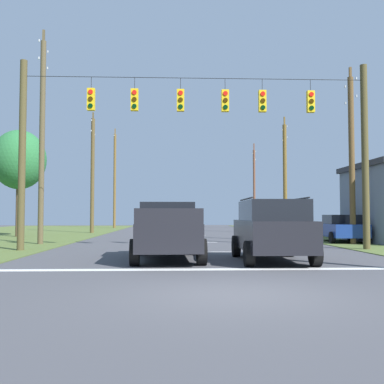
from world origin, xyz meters
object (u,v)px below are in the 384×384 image
at_px(tree_roadside_right, 19,160).
at_px(utility_pole_near_left, 254,186).
at_px(overhead_signal_span, 197,142).
at_px(pickup_truck, 167,231).
at_px(utility_pole_far_left, 42,136).
at_px(utility_pole_distant_right, 93,173).
at_px(suv_black, 272,229).
at_px(distant_car_oncoming, 342,228).
at_px(utility_pole_far_right, 285,176).
at_px(distant_car_crossing_white, 340,226).
at_px(utility_pole_mid_right, 352,155).
at_px(utility_pole_distant_left, 115,180).

bearing_deg(tree_roadside_right, utility_pole_near_left, 45.29).
bearing_deg(overhead_signal_span, pickup_truck, -107.52).
height_order(utility_pole_near_left, utility_pole_far_left, utility_pole_far_left).
relative_size(utility_pole_far_left, utility_pole_distant_right, 1.10).
height_order(suv_black, distant_car_oncoming, suv_black).
relative_size(utility_pole_far_right, utility_pole_far_left, 0.86).
bearing_deg(distant_car_crossing_white, overhead_signal_span, -133.27).
xyz_separation_m(pickup_truck, suv_black, (3.43, -0.76, 0.09)).
relative_size(utility_pole_far_right, utility_pole_near_left, 0.99).
height_order(pickup_truck, utility_pole_mid_right, utility_pole_mid_right).
relative_size(pickup_truck, distant_car_oncoming, 1.23).
distance_m(suv_black, tree_roadside_right, 22.41).
xyz_separation_m(overhead_signal_span, utility_pole_near_left, (8.27, 32.56, 0.18)).
height_order(utility_pole_far_right, utility_pole_far_left, utility_pole_far_left).
xyz_separation_m(distant_car_oncoming, utility_pole_near_left, (-0.01, 27.13, 4.06)).
relative_size(utility_pole_mid_right, tree_roadside_right, 1.24).
bearing_deg(distant_car_oncoming, utility_pole_distant_left, 120.25).
distance_m(utility_pole_mid_right, utility_pole_near_left, 29.07).
height_order(distant_car_crossing_white, utility_pole_distant_right, utility_pole_distant_right).
bearing_deg(distant_car_crossing_white, suv_black, -117.27).
bearing_deg(suv_black, utility_pole_distant_right, 113.00).
xyz_separation_m(distant_car_oncoming, utility_pole_mid_right, (-0.13, -1.94, 3.79)).
xyz_separation_m(utility_pole_far_right, utility_pole_distant_left, (-15.90, 15.27, 0.84)).
distance_m(utility_pole_far_right, utility_pole_near_left, 14.93).
relative_size(distant_car_oncoming, utility_pole_distant_right, 0.44).
bearing_deg(utility_pole_near_left, overhead_signal_span, -104.25).
bearing_deg(utility_pole_distant_right, tree_roadside_right, -121.35).
distance_m(distant_car_crossing_white, utility_pole_distant_right, 20.12).
xyz_separation_m(distant_car_crossing_white, utility_pole_near_left, (-1.90, 21.75, 4.06)).
bearing_deg(tree_roadside_right, utility_pole_distant_left, 79.04).
bearing_deg(overhead_signal_span, utility_pole_far_left, 151.82).
distance_m(distant_car_crossing_white, utility_pole_far_right, 8.13).
relative_size(distant_car_crossing_white, utility_pole_mid_right, 0.48).
bearing_deg(utility_pole_far_left, distant_car_crossing_white, 20.14).
bearing_deg(tree_roadside_right, pickup_truck, -57.27).
relative_size(utility_pole_distant_right, tree_roadside_right, 1.37).
bearing_deg(utility_pole_distant_right, utility_pole_distant_left, 89.79).
xyz_separation_m(pickup_truck, utility_pole_far_left, (-6.60, 8.13, 4.63)).
height_order(overhead_signal_span, suv_black, overhead_signal_span).
bearing_deg(utility_pole_far_left, utility_pole_mid_right, -2.56).
relative_size(pickup_truck, utility_pole_near_left, 0.56).
distance_m(utility_pole_far_left, tree_roadside_right, 9.05).
distance_m(pickup_truck, distant_car_crossing_white, 18.64).
bearing_deg(utility_pole_far_right, utility_pole_near_left, 89.59).
bearing_deg(utility_pole_mid_right, distant_car_crossing_white, 74.57).
bearing_deg(utility_pole_far_left, utility_pole_distant_left, 89.80).
distance_m(distant_car_crossing_white, tree_roadside_right, 22.41).
bearing_deg(distant_car_oncoming, utility_pole_far_right, 90.57).
bearing_deg(utility_pole_distant_left, utility_pole_distant_right, -90.21).
relative_size(suv_black, utility_pole_far_left, 0.43).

